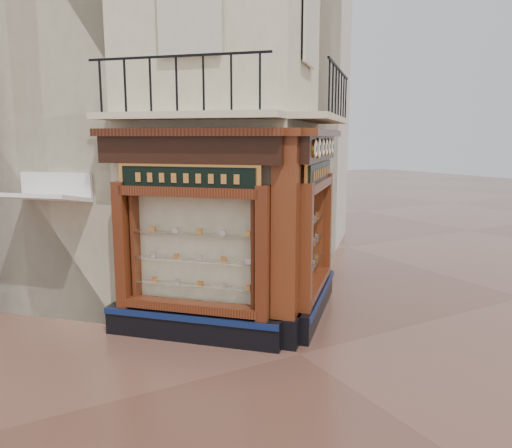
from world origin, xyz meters
TOP-DOWN VIEW (x-y plane):
  - ground at (0.00, 0.00)m, footprint 80.00×80.00m
  - main_building at (0.00, 6.16)m, footprint 11.31×11.31m
  - neighbour_left at (-2.47, 8.63)m, footprint 11.31×11.31m
  - neighbour_right at (2.47, 8.63)m, footprint 11.31×11.31m
  - shopfront_left at (-1.41, 1.57)m, footprint 2.86×2.86m
  - shopfront_right at (1.41, 1.57)m, footprint 2.86×2.86m
  - corner_pilaster at (0.00, 0.50)m, footprint 0.85×0.85m
  - balcony at (0.00, 1.49)m, footprint 5.94×2.97m
  - clock_a at (0.60, 0.50)m, footprint 0.27×0.27m
  - clock_b at (0.93, 0.83)m, footprint 0.30×0.30m
  - clock_c at (1.30, 1.20)m, footprint 0.28×0.28m
  - clock_d at (1.65, 1.54)m, footprint 0.28×0.28m
  - clock_e at (1.99, 1.89)m, footprint 0.30×0.30m
  - clock_f at (2.33, 2.22)m, footprint 0.27×0.27m
  - awning at (-3.70, 3.49)m, footprint 1.84×1.84m
  - signboard_left at (-1.46, 1.51)m, footprint 1.99×1.99m
  - signboard_right at (1.46, 1.51)m, footprint 2.13×2.13m

SIDE VIEW (x-z plane):
  - ground at x=0.00m, z-range 0.00..0.00m
  - awning at x=-3.70m, z-range -0.13..0.13m
  - corner_pilaster at x=0.00m, z-range -0.04..3.94m
  - shopfront_left at x=-1.41m, z-range -0.01..3.97m
  - shopfront_right at x=1.41m, z-range -0.01..3.97m
  - signboard_left at x=-1.46m, z-range 2.83..3.37m
  - signboard_right at x=1.46m, z-range 2.82..3.38m
  - clock_e at x=1.99m, z-range 3.44..3.80m
  - clock_a at x=0.60m, z-range 3.45..3.79m
  - clock_b at x=0.93m, z-range 3.43..3.81m
  - clock_c at x=1.30m, z-range 3.45..3.79m
  - clock_d at x=1.65m, z-range 3.44..3.80m
  - clock_f at x=2.33m, z-range 3.45..3.79m
  - balcony at x=0.00m, z-range 3.70..4.73m
  - neighbour_left at x=-2.47m, z-range 0.00..11.00m
  - neighbour_right at x=2.47m, z-range 0.00..11.00m
  - main_building at x=0.00m, z-range 0.00..12.00m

